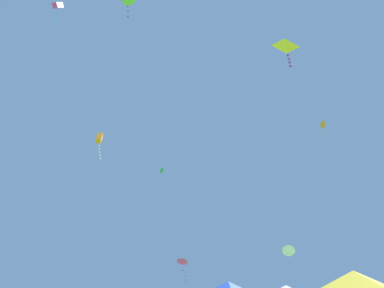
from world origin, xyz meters
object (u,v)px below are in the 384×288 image
kite_orange_delta (323,125)px  kite_white_delta (289,250)px  kite_magenta_delta (182,262)px  kite_orange_box (99,139)px  kite_magenta_box (58,6)px  kite_yellow_diamond (286,47)px  kite_green_delta (162,170)px

kite_orange_delta → kite_white_delta: (-4.88, -0.32, -11.06)m
kite_magenta_delta → kite_orange_box: (-9.12, 1.88, 12.92)m
kite_magenta_delta → kite_magenta_box: 21.38m
kite_magenta_delta → kite_yellow_diamond: size_ratio=0.93×
kite_magenta_box → kite_green_delta: bearing=72.7°
kite_orange_box → kite_magenta_box: bearing=-88.5°
kite_magenta_delta → kite_white_delta: (7.63, -3.80, 0.02)m
kite_green_delta → kite_magenta_box: bearing=-107.3°
kite_magenta_box → kite_orange_box: 14.93m
kite_white_delta → kite_green_delta: kite_green_delta is taller
kite_orange_delta → kite_orange_box: kite_orange_box is taller
kite_yellow_diamond → kite_green_delta: (-7.68, 23.43, 5.50)m
kite_magenta_delta → kite_white_delta: bearing=-26.5°
kite_magenta_delta → kite_orange_box: 15.92m
kite_orange_delta → kite_magenta_delta: bearing=164.5°
kite_orange_delta → kite_yellow_diamond: kite_orange_delta is taller
kite_yellow_diamond → kite_orange_box: 24.68m
kite_orange_delta → kite_yellow_diamond: bearing=-118.9°
kite_orange_delta → kite_orange_box: (-21.63, 5.35, 1.83)m
kite_white_delta → kite_green_delta: 18.40m
kite_orange_delta → kite_green_delta: kite_green_delta is taller
kite_white_delta → kite_green_delta: (-10.35, 10.09, 11.39)m
kite_yellow_diamond → kite_orange_delta: bearing=61.1°
kite_magenta_box → kite_magenta_delta: bearing=56.0°
kite_orange_delta → kite_magenta_delta: kite_orange_delta is taller
kite_orange_delta → kite_magenta_delta: size_ratio=0.84×
kite_white_delta → kite_orange_delta: bearing=3.8°
kite_white_delta → kite_orange_box: bearing=161.3°
kite_orange_delta → kite_orange_box: bearing=166.1°
kite_magenta_delta → kite_white_delta: size_ratio=1.65×
kite_orange_delta → kite_orange_box: 22.36m
kite_orange_delta → kite_green_delta: 18.10m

